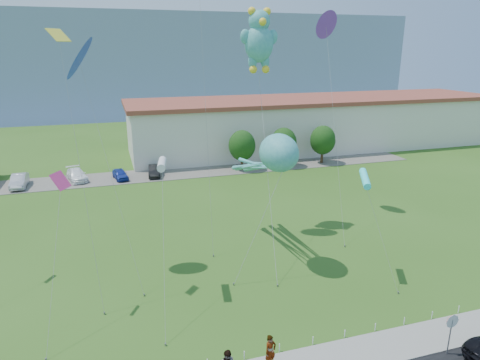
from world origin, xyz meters
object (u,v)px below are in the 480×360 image
at_px(pedestrian_left, 270,351).
at_px(parked_car_white, 77,175).
at_px(teddy_bear_kite, 259,39).
at_px(parked_car_black, 154,171).
at_px(octopus_kite, 271,160).
at_px(stop_sign, 452,325).
at_px(warehouse, 316,122).
at_px(parked_car_blue, 120,174).
at_px(parked_car_silver, 19,181).

distance_m(pedestrian_left, parked_car_white, 39.37).
bearing_deg(parked_car_white, teddy_bear_kite, -63.66).
bearing_deg(parked_car_black, octopus_kite, -69.88).
bearing_deg(stop_sign, warehouse, 71.10).
relative_size(warehouse, parked_car_white, 12.80).
relative_size(octopus_kite, teddy_bear_kite, 0.53).
height_order(warehouse, parked_car_blue, warehouse).
bearing_deg(octopus_kite, stop_sign, -69.19).
relative_size(parked_car_silver, parked_car_black, 1.09).
distance_m(stop_sign, parked_car_black, 40.34).
distance_m(parked_car_white, teddy_bear_kite, 30.28).
bearing_deg(parked_car_black, pedestrian_left, -80.62).
height_order(stop_sign, pedestrian_left, stop_sign).
xyz_separation_m(warehouse, parked_car_blue, (-31.91, -9.63, -3.44)).
distance_m(warehouse, parked_car_white, 38.21).
height_order(pedestrian_left, parked_car_black, pedestrian_left).
xyz_separation_m(warehouse, pedestrian_left, (-25.92, -46.29, -3.12)).
height_order(stop_sign, octopus_kite, octopus_kite).
relative_size(stop_sign, parked_car_silver, 0.55).
distance_m(stop_sign, teddy_bear_kite, 25.11).
bearing_deg(teddy_bear_kite, parked_car_white, 130.64).
height_order(parked_car_black, octopus_kite, octopus_kite).
xyz_separation_m(parked_car_blue, teddy_bear_kite, (11.66, -18.53, 15.84)).
height_order(stop_sign, parked_car_silver, stop_sign).
relative_size(warehouse, octopus_kite, 6.02).
bearing_deg(stop_sign, octopus_kite, 110.81).
relative_size(parked_car_silver, teddy_bear_kite, 0.24).
distance_m(octopus_kite, teddy_bear_kite, 10.93).
distance_m(parked_car_blue, teddy_bear_kite, 27.02).
height_order(pedestrian_left, parked_car_blue, pedestrian_left).
xyz_separation_m(parked_car_white, parked_car_blue, (5.18, -1.09, -0.07)).
relative_size(stop_sign, parked_car_white, 0.52).
bearing_deg(parked_car_blue, teddy_bear_kite, -68.25).
height_order(warehouse, pedestrian_left, warehouse).
bearing_deg(warehouse, teddy_bear_kite, -125.72).
xyz_separation_m(warehouse, parked_car_white, (-37.09, -8.54, -3.37)).
bearing_deg(stop_sign, parked_car_black, 106.03).
relative_size(warehouse, pedestrian_left, 33.74).
distance_m(pedestrian_left, parked_car_black, 36.89).
bearing_deg(stop_sign, parked_car_white, 117.43).
bearing_deg(stop_sign, parked_car_silver, 124.80).
height_order(pedestrian_left, teddy_bear_kite, teddy_bear_kite).
bearing_deg(warehouse, octopus_kite, -121.82).
xyz_separation_m(warehouse, parked_car_silver, (-43.47, -9.41, -3.32)).
distance_m(parked_car_white, parked_car_blue, 5.29).
bearing_deg(parked_car_silver, pedestrian_left, -65.01).
distance_m(parked_car_silver, parked_car_black, 15.83).
bearing_deg(warehouse, pedestrian_left, -119.25).
xyz_separation_m(parked_car_black, teddy_bear_kite, (7.39, -18.71, 15.78)).
bearing_deg(parked_car_silver, warehouse, 11.77).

